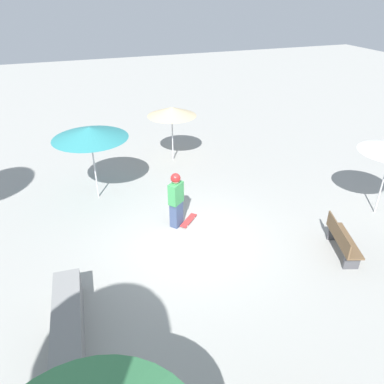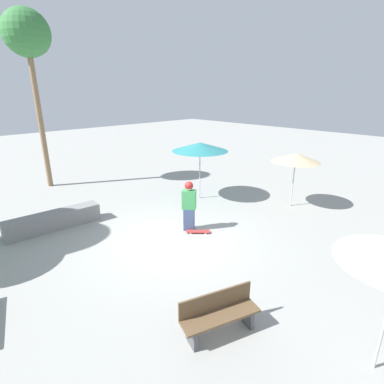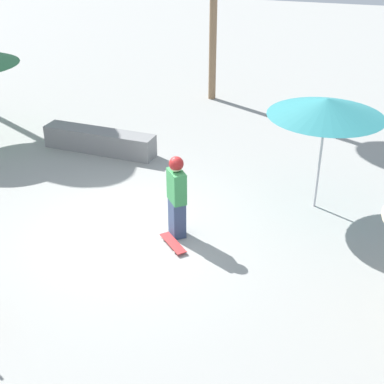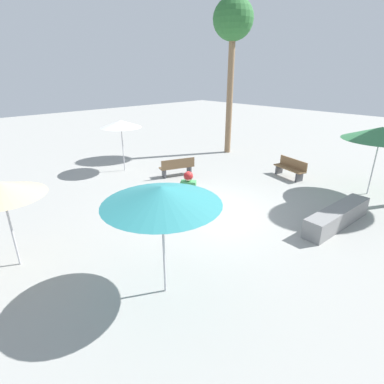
# 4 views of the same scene
# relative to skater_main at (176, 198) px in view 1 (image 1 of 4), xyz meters

# --- Properties ---
(ground_plane) EXTENTS (60.00, 60.00, 0.00)m
(ground_plane) POSITION_rel_skater_main_xyz_m (-0.87, -0.19, -0.94)
(ground_plane) COLOR #9E9E99
(skater_main) EXTENTS (0.49, 0.52, 1.73)m
(skater_main) POSITION_rel_skater_main_xyz_m (0.00, 0.00, 0.00)
(skater_main) COLOR #38476B
(skater_main) RESTS_ON ground_plane
(skateboard) EXTENTS (0.71, 0.71, 0.07)m
(skateboard) POSITION_rel_skater_main_xyz_m (0.04, -0.39, -0.88)
(skateboard) COLOR red
(skateboard) RESTS_ON ground_plane
(concrete_ledge) EXTENTS (3.14, 0.78, 0.60)m
(concrete_ledge) POSITION_rel_skater_main_xyz_m (-3.29, 3.31, -0.64)
(concrete_ledge) COLOR gray
(concrete_ledge) RESTS_ON ground_plane
(bench_far) EXTENTS (1.66, 0.94, 0.85)m
(bench_far) POSITION_rel_skater_main_xyz_m (-2.74, -3.74, -0.51)
(bench_far) COLOR #47474C
(bench_far) RESTS_ON ground_plane
(shade_umbrella_tan) EXTENTS (1.92, 1.92, 2.21)m
(shade_umbrella_tan) POSITION_rel_skater_main_xyz_m (4.59, -1.30, 1.10)
(shade_umbrella_tan) COLOR #B7B7BC
(shade_umbrella_tan) RESTS_ON ground_plane
(shade_umbrella_teal) EXTENTS (2.39, 2.39, 2.48)m
(shade_umbrella_teal) POSITION_rel_skater_main_xyz_m (2.54, 1.99, 1.36)
(shade_umbrella_teal) COLOR #B7B7BC
(shade_umbrella_teal) RESTS_ON ground_plane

